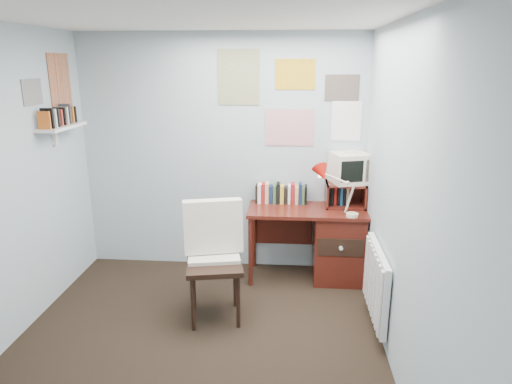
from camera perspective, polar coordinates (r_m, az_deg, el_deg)
ground at (r=3.76m, az=-7.98°, el=-19.95°), size 3.50×3.50×0.00m
back_wall at (r=4.87m, az=-4.20°, el=4.66°), size 3.00×0.02×2.50m
right_wall at (r=3.21m, az=18.24°, el=-2.01°), size 0.02×3.50×2.50m
ceiling at (r=3.07m, az=-9.88°, el=21.40°), size 3.00×3.50×0.02m
desk at (r=4.82m, az=9.52°, el=-6.15°), size 1.20×0.55×0.76m
desk_chair at (r=4.01m, az=-5.23°, el=-9.12°), size 0.60×0.58×1.01m
desk_lamp at (r=4.44m, az=12.08°, el=-0.39°), size 0.31×0.27×0.43m
tv_riser at (r=4.78m, az=11.08°, el=-0.32°), size 0.40×0.30×0.25m
crt_tv at (r=4.73m, az=11.64°, el=3.13°), size 0.43×0.41×0.33m
book_row at (r=4.82m, az=3.52°, el=-0.10°), size 0.60×0.14×0.22m
radiator at (r=4.01m, az=14.83°, el=-10.94°), size 0.09×0.80×0.60m
wall_shelf at (r=4.63m, az=-23.12°, el=7.50°), size 0.20×0.62×0.24m
posters_back at (r=4.73m, az=4.24°, el=11.67°), size 1.20×0.01×0.90m
posters_left at (r=4.64m, az=-24.69°, el=12.09°), size 0.01×0.70×0.60m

